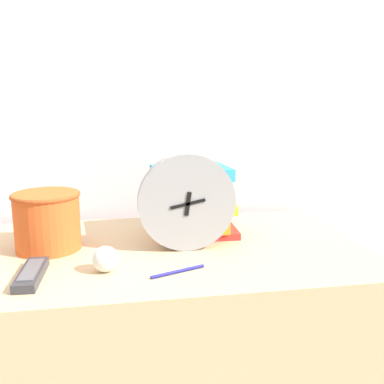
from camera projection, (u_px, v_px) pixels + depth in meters
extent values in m
cube|color=silver|center=(123.00, 75.00, 1.48)|extent=(6.00, 0.04, 2.40)
cube|color=tan|center=(136.00, 370.00, 1.28)|extent=(1.27, 0.64, 0.73)
cylinder|color=#99999E|center=(187.00, 202.00, 1.18)|extent=(0.26, 0.04, 0.26)
cylinder|color=silver|center=(187.00, 203.00, 1.17)|extent=(0.23, 0.01, 0.23)
cube|color=black|center=(188.00, 204.00, 1.17)|extent=(0.02, 0.01, 0.06)
cube|color=black|center=(188.00, 204.00, 1.17)|extent=(0.09, 0.01, 0.03)
cylinder|color=black|center=(188.00, 204.00, 1.17)|extent=(0.01, 0.00, 0.01)
cube|color=red|center=(197.00, 231.00, 1.34)|extent=(0.23, 0.17, 0.02)
cube|color=orange|center=(191.00, 222.00, 1.33)|extent=(0.20, 0.18, 0.04)
cube|color=white|center=(193.00, 213.00, 1.32)|extent=(0.20, 0.18, 0.02)
cube|color=yellow|center=(199.00, 206.00, 1.31)|extent=(0.23, 0.17, 0.02)
cube|color=#232328|center=(198.00, 194.00, 1.33)|extent=(0.23, 0.19, 0.03)
cube|color=#7A3899|center=(195.00, 186.00, 1.29)|extent=(0.18, 0.18, 0.03)
cube|color=#2D9ED1|center=(191.00, 173.00, 1.31)|extent=(0.23, 0.19, 0.04)
cylinder|color=#E05623|center=(47.00, 221.00, 1.20)|extent=(0.17, 0.17, 0.16)
torus|color=#B3451C|center=(45.00, 195.00, 1.18)|extent=(0.18, 0.18, 0.01)
cube|color=#333338|center=(31.00, 274.00, 1.01)|extent=(0.06, 0.18, 0.02)
cube|color=#59595E|center=(31.00, 269.00, 1.01)|extent=(0.04, 0.13, 0.00)
sphere|color=white|center=(105.00, 259.00, 1.05)|extent=(0.06, 0.06, 0.06)
cylinder|color=navy|center=(178.00, 271.00, 1.05)|extent=(0.13, 0.06, 0.01)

